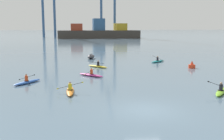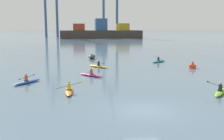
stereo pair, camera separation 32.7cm
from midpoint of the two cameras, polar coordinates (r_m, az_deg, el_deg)
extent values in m
plane|color=slate|center=(18.04, 6.80, -8.42)|extent=(800.00, 800.00, 0.00)
cube|color=#38332D|center=(127.55, -2.90, 7.55)|extent=(37.20, 11.77, 3.55)
cube|color=#993823|center=(126.93, -7.57, 8.97)|extent=(5.21, 8.24, 3.11)
cube|color=#2D5684|center=(127.50, -2.92, 9.56)|extent=(5.21, 8.24, 5.40)
cube|color=#B29323|center=(128.87, 1.68, 9.08)|extent=(5.21, 8.24, 3.24)
cylinder|color=#335684|center=(140.45, -14.44, 11.99)|extent=(1.20, 1.20, 25.92)
cylinder|color=#335684|center=(139.99, -12.11, 12.08)|extent=(1.20, 1.20, 25.92)
cylinder|color=#335684|center=(138.73, -2.36, 12.95)|extent=(1.20, 1.20, 29.02)
cylinder|color=#335684|center=(139.61, 0.50, 12.93)|extent=(1.20, 1.20, 29.02)
ellipsoid|color=#38383D|center=(46.21, -4.67, 2.85)|extent=(1.73, 2.80, 0.70)
cube|color=#38383D|center=(46.17, -4.68, 3.32)|extent=(0.56, 1.90, 0.06)
cylinder|color=red|center=(37.04, 16.25, 0.74)|extent=(0.90, 0.90, 0.45)
cone|color=red|center=(36.98, 16.28, 1.50)|extent=(0.50, 0.49, 0.55)
ellipsoid|color=orange|center=(22.79, -9.22, -4.40)|extent=(0.63, 3.40, 0.26)
torus|color=black|center=(22.66, -9.24, -4.11)|extent=(0.49, 0.49, 0.05)
cylinder|color=gold|center=(22.61, -9.25, -3.52)|extent=(0.30, 0.30, 0.50)
sphere|color=tan|center=(22.54, -9.28, -2.65)|extent=(0.19, 0.19, 0.19)
cylinder|color=black|center=(22.64, -9.26, -3.24)|extent=(2.05, 0.05, 0.52)
ellipsoid|color=yellow|center=(22.74, -11.82, -3.89)|extent=(0.20, 0.04, 0.15)
ellipsoid|color=yellow|center=(22.58, -6.68, -2.59)|extent=(0.20, 0.04, 0.15)
ellipsoid|color=#2856B2|center=(27.34, -17.75, -2.44)|extent=(2.52, 3.08, 0.26)
torus|color=black|center=(27.25, -17.92, -2.19)|extent=(0.69, 0.69, 0.05)
cylinder|color=#DB471E|center=(27.20, -17.94, -1.70)|extent=(0.30, 0.30, 0.50)
sphere|color=tan|center=(27.14, -17.98, -0.97)|extent=(0.19, 0.19, 0.19)
cylinder|color=black|center=(27.22, -17.88, -1.47)|extent=(1.63, 1.23, 0.67)
ellipsoid|color=black|center=(28.00, -19.26, -1.92)|extent=(0.19, 0.15, 0.16)
ellipsoid|color=black|center=(26.46, -16.41, -0.99)|extent=(0.19, 0.15, 0.16)
ellipsoid|color=#7ABC2D|center=(23.95, 21.62, -4.28)|extent=(2.58, 3.04, 0.26)
torus|color=black|center=(23.82, 21.61, -4.00)|extent=(0.69, 0.69, 0.05)
cylinder|color=#23232D|center=(23.77, 21.64, -3.43)|extent=(0.30, 0.30, 0.50)
sphere|color=tan|center=(23.70, 21.69, -2.61)|extent=(0.19, 0.19, 0.19)
cylinder|color=black|center=(23.79, 21.67, -3.18)|extent=(1.62, 1.29, 0.58)
ellipsoid|color=black|center=(23.90, 19.31, -2.32)|extent=(0.18, 0.16, 0.15)
ellipsoid|color=#C13384|center=(29.89, -4.80, -1.07)|extent=(2.79, 2.87, 0.26)
torus|color=black|center=(29.80, -4.66, -0.82)|extent=(0.69, 0.69, 0.05)
cylinder|color=#DB471E|center=(29.76, -4.66, -0.37)|extent=(0.30, 0.30, 0.50)
sphere|color=tan|center=(29.70, -4.67, 0.30)|extent=(0.19, 0.19, 0.19)
cylinder|color=black|center=(29.77, -4.74, -0.17)|extent=(1.49, 1.43, 0.59)
ellipsoid|color=yellow|center=(29.09, -6.08, -0.97)|extent=(0.17, 0.17, 0.15)
ellipsoid|color=yellow|center=(30.47, -3.46, 0.59)|extent=(0.17, 0.17, 0.15)
ellipsoid|color=yellow|center=(36.32, -3.30, 0.78)|extent=(2.71, 2.94, 0.26)
torus|color=black|center=(36.23, -3.18, 0.98)|extent=(0.69, 0.69, 0.05)
cylinder|color=black|center=(36.19, -3.19, 1.36)|extent=(0.30, 0.30, 0.50)
sphere|color=tan|center=(36.15, -3.19, 1.91)|extent=(0.19, 0.19, 0.19)
cylinder|color=black|center=(36.21, -3.25, 1.52)|extent=(1.56, 1.39, 0.47)
ellipsoid|color=black|center=(35.45, -4.39, 1.70)|extent=(0.18, 0.16, 0.15)
ellipsoid|color=black|center=(36.99, -2.15, 1.35)|extent=(0.18, 0.16, 0.15)
ellipsoid|color=teal|center=(42.08, 9.42, 1.83)|extent=(3.00, 2.64, 0.26)
torus|color=black|center=(41.98, 9.36, 2.00)|extent=(0.69, 0.69, 0.05)
cylinder|color=#23232D|center=(41.95, 9.36, 2.33)|extent=(0.30, 0.30, 0.50)
sphere|color=tan|center=(41.91, 9.38, 2.80)|extent=(0.19, 0.19, 0.19)
cylinder|color=black|center=(41.98, 9.40, 2.47)|extent=(1.31, 1.57, 0.67)
ellipsoid|color=silver|center=(42.49, 8.28, 3.01)|extent=(0.16, 0.18, 0.16)
ellipsoid|color=silver|center=(41.50, 10.56, 1.91)|extent=(0.16, 0.18, 0.16)
camera|label=1|loc=(0.16, -90.31, -0.05)|focal=43.35mm
camera|label=2|loc=(0.16, 89.69, 0.05)|focal=43.35mm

